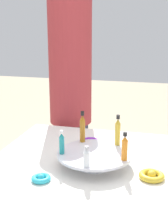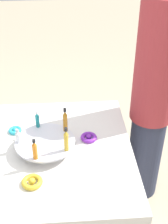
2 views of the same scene
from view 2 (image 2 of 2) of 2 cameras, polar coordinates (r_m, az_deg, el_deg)
party_table at (r=2.02m, az=-6.29°, el=-14.43°), size 0.97×0.97×0.71m
display_stand at (r=1.75m, az=-7.09°, el=-5.71°), size 0.33×0.33×0.06m
bottle_clear at (r=1.73m, az=-11.99°, el=-4.41°), size 0.03×0.03×0.09m
bottle_orange at (r=1.60m, az=-8.99°, el=-6.87°), size 0.03×0.03×0.12m
bottle_gold at (r=1.62m, az=-3.28°, el=-5.14°), size 0.02×0.02×0.15m
bottle_amber at (r=1.76m, az=-3.45°, el=-1.61°), size 0.03×0.03×0.15m
bottle_teal at (r=1.82m, az=-8.53°, el=-1.40°), size 0.02×0.02×0.11m
ribbon_bow_teal at (r=1.93m, az=-12.50°, el=-3.27°), size 0.08×0.08×0.03m
ribbon_bow_gold at (r=1.59m, az=-9.47°, el=-12.48°), size 0.11×0.11×0.04m
ribbon_bow_purple at (r=1.83m, az=0.87°, el=-4.65°), size 0.10×0.10×0.03m
person_figure at (r=2.04m, az=12.47°, el=2.41°), size 0.28×0.28×1.63m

